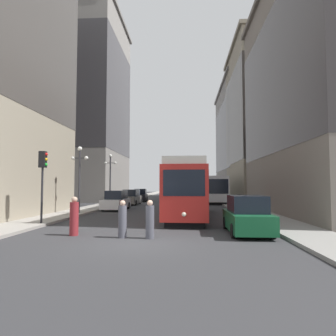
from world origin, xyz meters
TOP-DOWN VIEW (x-y plane):
  - ground_plane at (0.00, 0.00)m, footprint 200.00×200.00m
  - sidewalk_left at (-7.39, 40.00)m, footprint 2.64×120.00m
  - sidewalk_right at (7.39, 40.00)m, footprint 2.64×120.00m
  - streetcar at (1.97, 10.24)m, footprint 3.07×13.07m
  - transit_bus at (5.53, 29.11)m, footprint 2.74×12.58m
  - parked_car_left_near at (-4.77, 23.90)m, footprint 2.02×4.82m
  - parked_car_left_mid at (-4.78, 31.13)m, footprint 2.08×4.31m
  - parked_car_right_far at (4.77, 2.77)m, footprint 1.91×4.36m
  - parked_car_left_far at (-4.77, 16.14)m, footprint 1.99×4.85m
  - pedestrian_crossing_near at (-0.95, 1.25)m, footprint 0.37×0.37m
  - pedestrian_crossing_far at (-3.32, 1.71)m, footprint 0.40×0.40m
  - pedestrian_on_sidewalk at (0.28, 1.14)m, footprint 0.37×0.37m
  - traffic_light_near_left at (-6.46, 4.92)m, footprint 0.47×0.36m
  - lamp_post_left_near at (-6.67, 11.42)m, footprint 1.41×0.36m
  - lamp_post_left_far at (-6.67, 21.10)m, footprint 1.41×0.36m
  - building_left_midblock at (-16.21, 34.66)m, footprint 15.60×16.99m
  - building_right_corner at (16.41, 31.13)m, footprint 15.99×15.34m
  - building_right_far at (15.18, 45.19)m, footprint 13.53×21.34m

SIDE VIEW (x-z plane):
  - ground_plane at x=0.00m, z-range 0.00..0.00m
  - sidewalk_left at x=-7.39m, z-range 0.00..0.15m
  - sidewalk_right at x=7.39m, z-range 0.00..0.15m
  - pedestrian_crossing_near at x=-0.95m, z-range -0.06..1.59m
  - pedestrian_on_sidewalk at x=0.28m, z-range -0.06..1.61m
  - pedestrian_crossing_far at x=-3.32m, z-range -0.06..1.72m
  - parked_car_left_mid at x=-4.78m, z-range -0.07..1.75m
  - parked_car_right_far at x=4.77m, z-range -0.07..1.75m
  - parked_car_left_near at x=-4.77m, z-range -0.07..1.75m
  - parked_car_left_far at x=-4.77m, z-range -0.07..1.75m
  - transit_bus at x=5.53m, z-range 0.22..3.67m
  - streetcar at x=1.97m, z-range 0.16..4.05m
  - traffic_light_near_left at x=-6.46m, z-range 1.27..5.42m
  - lamp_post_left_near at x=-6.67m, z-range 0.99..6.29m
  - lamp_post_left_far at x=-6.67m, z-range 1.03..6.71m
  - building_right_far at x=15.18m, z-range 0.30..21.58m
  - building_right_corner at x=16.41m, z-range 0.33..22.85m
  - building_left_midblock at x=-16.21m, z-range 0.47..30.45m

